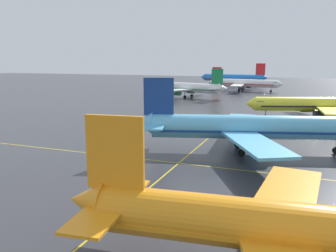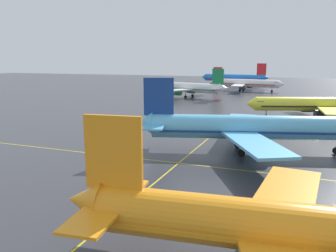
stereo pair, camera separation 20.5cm
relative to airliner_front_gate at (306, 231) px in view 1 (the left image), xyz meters
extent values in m
cylinder|color=orange|center=(0.49, 0.06, 0.07)|extent=(29.68, 6.86, 3.50)
cone|color=orange|center=(-15.61, -1.80, 0.43)|extent=(3.31, 3.64, 3.32)
cube|color=orange|center=(-13.23, -1.53, 4.39)|extent=(4.43, 0.84, 5.53)
cube|color=orange|center=(-13.38, -4.32, 0.43)|extent=(3.48, 5.10, 0.22)
cube|color=orange|center=(-14.01, 1.16, 0.43)|extent=(3.48, 5.10, 0.22)
cube|color=orange|center=(-1.32, 7.73, -0.49)|extent=(6.07, 14.21, 0.37)
cylinder|color=#333338|center=(0.12, 4.84, -1.68)|extent=(3.33, 2.28, 1.93)
cube|color=orange|center=(0.49, 0.06, -0.37)|extent=(27.34, 6.62, 0.33)
cylinder|color=#99999E|center=(-1.61, 2.22, -2.19)|extent=(0.26, 0.26, 1.52)
cylinder|color=#5BB7E5|center=(-7.53, 32.54, 0.45)|extent=(32.24, 12.77, 3.85)
cone|color=#5BB7E5|center=(-24.67, 27.56, 0.85)|extent=(4.14, 4.42, 3.66)
cube|color=navy|center=(-22.14, 28.29, 5.21)|extent=(4.78, 1.71, 6.08)
cube|color=#5BB7E5|center=(-21.77, 25.23, 0.85)|extent=(4.59, 5.97, 0.24)
cube|color=#5BB7E5|center=(-23.47, 31.07, 0.85)|extent=(4.59, 5.97, 0.24)
cube|color=#5BB7E5|center=(-6.09, 23.98, -0.16)|extent=(11.84, 15.90, 0.41)
cube|color=#5BB7E5|center=(-10.91, 40.54, -0.16)|extent=(6.38, 15.56, 0.41)
cylinder|color=#5BB7E5|center=(-5.86, 27.54, -1.48)|extent=(3.91, 3.01, 2.13)
cylinder|color=#5BB7E5|center=(-8.81, 37.66, -1.48)|extent=(3.91, 3.01, 2.13)
cube|color=navy|center=(-7.53, 32.54, -0.03)|extent=(29.75, 12.08, 0.37)
cylinder|color=black|center=(5.13, 36.23, -3.15)|extent=(1.20, 0.75, 1.12)
cylinder|color=#99999E|center=(-8.74, 29.45, -2.04)|extent=(0.28, 0.28, 1.67)
cylinder|color=black|center=(-8.74, 29.45, -3.15)|extent=(1.20, 0.75, 1.12)
cylinder|color=#99999E|center=(-10.21, 34.51, -2.04)|extent=(0.28, 0.28, 1.67)
cylinder|color=black|center=(-10.21, 34.51, -3.15)|extent=(1.20, 0.75, 1.12)
cylinder|color=yellow|center=(2.89, 70.74, 0.11)|extent=(29.45, 12.57, 3.54)
cone|color=yellow|center=(-12.44, 65.77, 0.11)|extent=(3.37, 4.05, 3.47)
cube|color=yellow|center=(1.33, 78.56, -0.45)|extent=(11.18, 14.53, 0.37)
cube|color=yellow|center=(6.22, 63.50, -0.45)|extent=(6.27, 14.40, 0.37)
cylinder|color=black|center=(1.22, 75.29, -1.66)|extent=(3.62, 2.84, 1.96)
cylinder|color=black|center=(4.21, 66.08, -1.66)|extent=(3.62, 2.84, 1.96)
cube|color=#385166|center=(-10.40, 66.43, 0.62)|extent=(2.60, 3.62, 0.65)
cube|color=black|center=(2.89, 70.74, -0.33)|extent=(27.19, 11.87, 0.34)
cylinder|color=#99999E|center=(-8.63, 67.01, -2.17)|extent=(0.26, 0.26, 1.54)
cylinder|color=black|center=(-8.63, 67.01, -3.20)|extent=(1.10, 0.72, 1.02)
cylinder|color=#99999E|center=(3.92, 73.62, -2.17)|extent=(0.26, 0.26, 1.54)
cylinder|color=black|center=(3.92, 73.62, -3.20)|extent=(1.10, 0.72, 1.02)
cylinder|color=#99999E|center=(5.41, 69.01, -2.17)|extent=(0.26, 0.26, 1.54)
cylinder|color=black|center=(5.41, 69.01, -3.20)|extent=(1.10, 0.72, 1.02)
cylinder|color=white|center=(-44.11, 108.19, 0.30)|extent=(31.21, 11.85, 3.72)
cone|color=white|center=(-60.45, 112.65, 0.30)|extent=(3.42, 4.19, 3.65)
cone|color=white|center=(-27.49, 103.64, 0.70)|extent=(3.95, 4.24, 3.53)
cube|color=#197F47|center=(-29.95, 104.32, 4.91)|extent=(4.63, 1.58, 5.87)
cube|color=white|center=(-28.70, 107.02, 0.70)|extent=(4.36, 5.74, 0.23)
cube|color=white|center=(-30.25, 101.35, 0.70)|extent=(4.36, 5.74, 0.23)
cube|color=white|center=(-40.98, 115.96, -0.28)|extent=(5.93, 14.96, 0.39)
cube|color=white|center=(-45.36, 99.90, -0.28)|extent=(11.26, 15.39, 0.39)
cylinder|color=#2D9956|center=(-42.96, 113.15, -1.56)|extent=(3.75, 2.86, 2.06)
cylinder|color=#2D9956|center=(-45.65, 103.33, -1.56)|extent=(3.75, 2.86, 2.06)
cube|color=#385166|center=(-58.28, 112.06, 0.84)|extent=(2.60, 3.77, 0.69)
cube|color=#197F47|center=(-44.11, 108.19, -0.16)|extent=(28.80, 11.23, 0.35)
cylinder|color=#99999E|center=(-56.39, 111.54, -2.10)|extent=(0.27, 0.27, 1.62)
cylinder|color=black|center=(-56.39, 111.54, -3.17)|extent=(1.16, 0.71, 1.08)
cylinder|color=#99999E|center=(-41.55, 110.13, -2.10)|extent=(0.27, 0.27, 1.62)
cylinder|color=black|center=(-41.55, 110.13, -3.17)|extent=(1.16, 0.71, 1.08)
cylinder|color=#99999E|center=(-42.90, 105.22, -2.10)|extent=(0.27, 0.27, 1.62)
cylinder|color=black|center=(-42.90, 105.22, -3.17)|extent=(1.16, 0.71, 1.08)
cylinder|color=white|center=(-25.50, 144.10, 0.22)|extent=(30.85, 8.18, 3.64)
cone|color=white|center=(-9.11, 141.63, 0.22)|extent=(3.00, 3.90, 3.57)
cone|color=white|center=(-42.17, 146.62, 0.60)|extent=(3.55, 3.88, 3.46)
cube|color=red|center=(-39.71, 146.25, 4.72)|extent=(4.60, 1.03, 5.75)
cube|color=white|center=(-40.61, 143.48, 0.60)|extent=(3.77, 5.38, 0.23)
cube|color=white|center=(-39.75, 149.16, 0.60)|extent=(3.77, 5.38, 0.23)
cube|color=white|center=(-27.66, 136.20, -0.36)|extent=(5.83, 14.64, 0.38)
cube|color=white|center=(-25.23, 152.30, -0.36)|extent=(9.72, 15.20, 0.38)
cylinder|color=#4C4C51|center=(-26.05, 139.15, -1.60)|extent=(3.52, 2.48, 2.01)
cylinder|color=#4C4C51|center=(-24.57, 149.00, -1.60)|extent=(3.52, 2.48, 2.01)
cube|color=#385166|center=(-11.29, 141.96, 0.74)|extent=(2.21, 3.57, 0.67)
cube|color=red|center=(-25.50, 144.10, -0.24)|extent=(28.43, 7.85, 0.34)
cylinder|color=#99999E|center=(-13.19, 142.24, -2.13)|extent=(0.27, 0.27, 1.58)
cylinder|color=black|center=(-13.19, 142.24, -3.18)|extent=(1.11, 0.58, 1.05)
cylinder|color=#99999E|center=(-27.76, 141.93, -2.13)|extent=(0.27, 0.27, 1.58)
cylinder|color=black|center=(-27.76, 141.93, -3.18)|extent=(1.11, 0.58, 1.05)
cylinder|color=#99999E|center=(-27.02, 146.85, -2.13)|extent=(0.27, 0.27, 1.58)
cylinder|color=black|center=(-27.02, 146.85, -3.18)|extent=(1.11, 0.58, 1.05)
cylinder|color=blue|center=(-38.23, 180.33, 0.76)|extent=(35.11, 9.47, 4.14)
cone|color=blue|center=(-56.86, 183.24, 0.76)|extent=(3.43, 4.45, 4.06)
cone|color=blue|center=(-19.27, 177.38, 1.19)|extent=(4.05, 4.43, 3.94)
cube|color=red|center=(-22.07, 177.81, 5.88)|extent=(5.23, 1.19, 6.54)
cube|color=blue|center=(-21.03, 180.96, 1.19)|extent=(4.32, 6.14, 0.26)
cube|color=blue|center=(-22.04, 174.50, 1.19)|extent=(4.32, 6.14, 0.26)
cube|color=blue|center=(-35.72, 189.32, 0.10)|extent=(6.55, 16.64, 0.44)
cube|color=blue|center=(-38.58, 171.01, 0.10)|extent=(11.12, 17.30, 0.44)
cylinder|color=blue|center=(-37.57, 185.97, -1.31)|extent=(4.02, 2.83, 2.29)
cylinder|color=blue|center=(-39.32, 174.77, -1.31)|extent=(4.02, 2.83, 2.29)
cube|color=#385166|center=(-54.39, 182.86, 1.36)|extent=(2.53, 4.07, 0.76)
cube|color=red|center=(-38.23, 180.33, 0.24)|extent=(32.36, 9.08, 0.39)
cylinder|color=#99999E|center=(-52.23, 182.52, -1.91)|extent=(0.31, 0.31, 1.80)
cylinder|color=black|center=(-52.23, 182.52, -3.11)|extent=(1.26, 0.67, 1.20)
cylinder|color=#99999E|center=(-35.64, 182.80, -1.91)|extent=(0.31, 0.31, 1.80)
cylinder|color=black|center=(-35.64, 182.80, -3.11)|extent=(1.26, 0.67, 1.20)
cylinder|color=#99999E|center=(-36.51, 177.20, -1.91)|extent=(0.31, 0.31, 1.80)
cylinder|color=black|center=(-36.51, 177.20, -3.11)|extent=(1.26, 0.67, 1.20)
cube|color=yellow|center=(-16.68, 22.59, -3.71)|extent=(136.02, 0.20, 0.01)
cube|color=yellow|center=(-16.68, 3.88, -3.71)|extent=(0.20, 82.34, 0.01)
camera|label=1|loc=(-1.04, -22.57, 11.03)|focal=36.57mm
camera|label=2|loc=(-0.85, -22.50, 11.03)|focal=36.57mm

